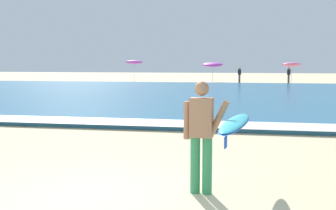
# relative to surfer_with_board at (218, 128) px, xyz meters

# --- Properties ---
(ground_plane) EXTENTS (160.00, 160.00, 0.00)m
(ground_plane) POSITION_rel_surfer_with_board_xyz_m (-1.86, -0.61, -1.03)
(ground_plane) COLOR beige
(sea) EXTENTS (120.00, 28.00, 0.14)m
(sea) POSITION_rel_surfer_with_board_xyz_m (-1.86, 19.68, -0.96)
(sea) COLOR teal
(sea) RESTS_ON ground
(surf_foam) EXTENTS (120.00, 1.52, 0.01)m
(surf_foam) POSITION_rel_surfer_with_board_xyz_m (-1.86, 6.28, -0.89)
(surf_foam) COLOR white
(surf_foam) RESTS_ON sea
(surfer_with_board) EXTENTS (1.07, 2.64, 1.73)m
(surfer_with_board) POSITION_rel_surfer_with_board_xyz_m (0.00, 0.00, 0.00)
(surfer_with_board) COLOR #338E56
(surfer_with_board) RESTS_ON ground
(beach_umbrella_0) EXTENTS (1.89, 1.91, 2.38)m
(beach_umbrella_0) POSITION_rel_surfer_with_board_xyz_m (-11.87, 37.75, 1.09)
(beach_umbrella_0) COLOR beige
(beach_umbrella_0) RESTS_ON ground
(beach_umbrella_1) EXTENTS (2.17, 2.21, 2.19)m
(beach_umbrella_1) POSITION_rel_surfer_with_board_xyz_m (-3.21, 38.21, 0.83)
(beach_umbrella_1) COLOR beige
(beach_umbrella_1) RESTS_ON ground
(beach_umbrella_2) EXTENTS (1.83, 1.86, 2.15)m
(beach_umbrella_2) POSITION_rel_surfer_with_board_xyz_m (4.86, 37.17, 0.84)
(beach_umbrella_2) COLOR beige
(beach_umbrella_2) RESTS_ON ground
(beachgoer_near_row_left) EXTENTS (0.32, 0.20, 1.58)m
(beachgoer_near_row_left) POSITION_rel_surfer_with_board_xyz_m (4.56, 36.71, -0.19)
(beachgoer_near_row_left) COLOR #383842
(beachgoer_near_row_left) RESTS_ON ground
(beachgoer_near_row_mid) EXTENTS (0.32, 0.20, 1.58)m
(beachgoer_near_row_mid) POSITION_rel_surfer_with_board_xyz_m (-0.32, 36.15, -0.19)
(beachgoer_near_row_mid) COLOR #383842
(beachgoer_near_row_mid) RESTS_ON ground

